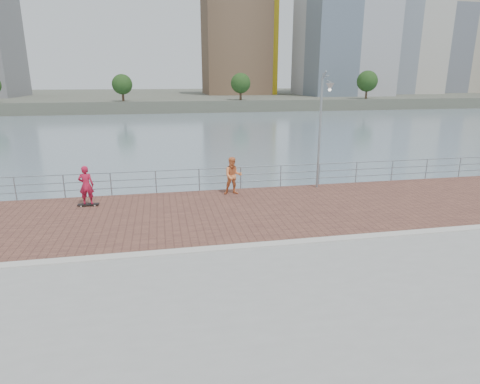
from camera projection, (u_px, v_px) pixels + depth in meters
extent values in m
plane|color=slate|center=(251.00, 301.00, 13.69)|extent=(400.00, 400.00, 0.00)
cube|color=gray|center=(303.00, 381.00, 8.70)|extent=(40.00, 24.00, 2.00)
cube|color=brown|center=(232.00, 212.00, 16.53)|extent=(40.00, 6.80, 0.02)
cube|color=#B7B5AD|center=(252.00, 246.00, 13.13)|extent=(40.00, 0.40, 0.06)
cube|color=#4C5142|center=(167.00, 97.00, 128.85)|extent=(320.00, 95.00, 2.50)
cylinder|color=#8C9EA8|center=(15.00, 189.00, 17.86)|extent=(0.06, 0.06, 1.10)
cylinder|color=#8C9EA8|center=(64.00, 187.00, 18.24)|extent=(0.06, 0.06, 1.10)
cylinder|color=#8C9EA8|center=(111.00, 184.00, 18.62)|extent=(0.06, 0.06, 1.10)
cylinder|color=#8C9EA8|center=(156.00, 182.00, 19.01)|extent=(0.06, 0.06, 1.10)
cylinder|color=#8C9EA8|center=(199.00, 180.00, 19.39)|extent=(0.06, 0.06, 1.10)
cylinder|color=#8C9EA8|center=(241.00, 178.00, 19.77)|extent=(0.06, 0.06, 1.10)
cylinder|color=#8C9EA8|center=(281.00, 176.00, 20.16)|extent=(0.06, 0.06, 1.10)
cylinder|color=#8C9EA8|center=(319.00, 174.00, 20.54)|extent=(0.06, 0.06, 1.10)
cylinder|color=#8C9EA8|center=(356.00, 173.00, 20.93)|extent=(0.06, 0.06, 1.10)
cylinder|color=#8C9EA8|center=(392.00, 171.00, 21.31)|extent=(0.06, 0.06, 1.10)
cylinder|color=#8C9EA8|center=(426.00, 169.00, 21.69)|extent=(0.06, 0.06, 1.10)
cylinder|color=#8C9EA8|center=(460.00, 168.00, 22.08)|extent=(0.06, 0.06, 1.10)
cylinder|color=#8C9EA8|center=(220.00, 168.00, 19.43)|extent=(39.00, 0.05, 0.05)
cylinder|color=#8C9EA8|center=(220.00, 176.00, 19.53)|extent=(39.00, 0.05, 0.05)
cylinder|color=#8C9EA8|center=(220.00, 183.00, 19.63)|extent=(39.00, 0.05, 0.05)
cylinder|color=gray|center=(320.00, 135.00, 19.43)|extent=(0.11, 0.11, 5.34)
cylinder|color=gray|center=(326.00, 77.00, 18.28)|extent=(0.06, 0.89, 0.06)
cone|color=#B2B2AD|center=(330.00, 82.00, 17.91)|extent=(0.39, 0.39, 0.31)
cube|color=black|center=(88.00, 204.00, 17.18)|extent=(0.88, 0.25, 0.03)
cylinder|color=beige|center=(81.00, 206.00, 17.08)|extent=(0.07, 0.05, 0.07)
cylinder|color=beige|center=(95.00, 205.00, 17.17)|extent=(0.07, 0.05, 0.07)
cylinder|color=beige|center=(82.00, 205.00, 17.23)|extent=(0.07, 0.05, 0.07)
cylinder|color=beige|center=(95.00, 204.00, 17.31)|extent=(0.07, 0.05, 0.07)
imported|color=#B51838|center=(86.00, 185.00, 16.95)|extent=(0.63, 0.42, 1.68)
imported|color=#EC8145|center=(233.00, 176.00, 18.73)|extent=(0.90, 0.72, 1.77)
cube|color=gold|center=(275.00, 1.00, 109.78)|extent=(2.00, 2.00, 50.00)
cube|color=brown|center=(235.00, 45.00, 116.59)|extent=(18.00, 18.00, 28.04)
cube|color=#ADA38E|center=(456.00, 8.00, 131.79)|extent=(24.00, 22.00, 53.66)
cylinder|color=#473323|center=(123.00, 93.00, 83.29)|extent=(0.50, 0.50, 3.22)
sphere|color=#193814|center=(122.00, 84.00, 82.78)|extent=(4.14, 4.14, 4.14)
cylinder|color=#473323|center=(241.00, 92.00, 87.94)|extent=(0.50, 0.50, 3.37)
sphere|color=#193814|center=(241.00, 83.00, 87.41)|extent=(4.34, 4.34, 4.34)
cylinder|color=#473323|center=(366.00, 91.00, 93.50)|extent=(0.50, 0.50, 3.72)
sphere|color=#193814|center=(367.00, 81.00, 92.91)|extent=(4.79, 4.79, 4.79)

